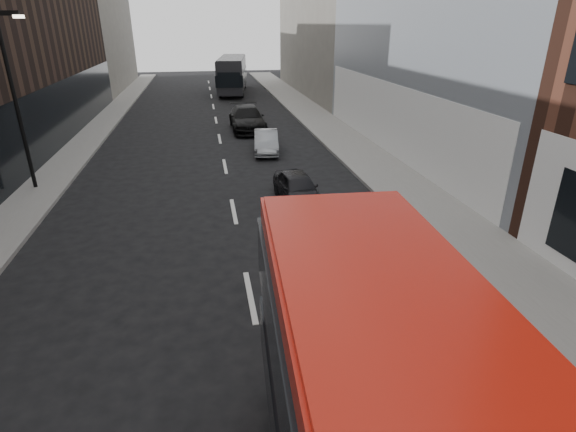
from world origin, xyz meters
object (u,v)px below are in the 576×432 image
street_lamp (15,92)px  grey_bus (232,74)px  car_a (298,188)px  car_c (247,118)px  car_b (266,142)px

street_lamp → grey_bus: size_ratio=0.63×
car_a → grey_bus: bearing=85.8°
car_a → car_c: 13.70m
grey_bus → car_c: (-0.36, -18.16, -1.10)m
street_lamp → car_a: 11.94m
grey_bus → car_a: size_ratio=3.10×
grey_bus → car_c: 18.20m
grey_bus → car_a: grey_bus is taller
car_c → car_b: bearing=-85.8°
car_b → car_c: bearing=101.1°
car_a → car_b: bearing=86.7°
car_b → street_lamp: bearing=-151.4°
grey_bus → car_c: grey_bus is taller
street_lamp → car_b: size_ratio=1.90×
street_lamp → car_b: bearing=22.0°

